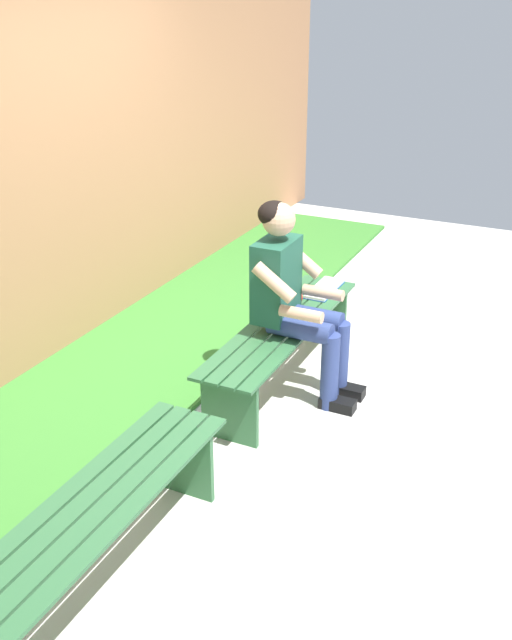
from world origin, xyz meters
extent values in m
cube|color=beige|center=(1.00, 1.00, -0.02)|extent=(10.00, 7.00, 0.04)
cube|color=#387A2D|center=(1.00, -1.31, 0.01)|extent=(9.00, 1.94, 0.03)
cube|color=#B27A51|center=(0.50, -1.69, 1.20)|extent=(9.50, 0.24, 2.40)
cube|color=#2D6038|center=(0.00, -0.15, 0.41)|extent=(1.71, 0.09, 0.02)
cube|color=#2D6038|center=(0.00, -0.05, 0.41)|extent=(1.71, 0.09, 0.02)
cube|color=#2D6038|center=(0.00, 0.05, 0.41)|extent=(1.71, 0.09, 0.02)
cube|color=#2D6038|center=(0.00, 0.15, 0.41)|extent=(1.71, 0.09, 0.02)
cube|color=#2D6038|center=(-0.73, 0.00, 0.20)|extent=(0.03, 0.35, 0.40)
cube|color=#2D6038|center=(0.73, 0.00, 0.20)|extent=(0.03, 0.35, 0.40)
cube|color=#2D6038|center=(2.00, -0.15, 0.41)|extent=(1.75, 0.09, 0.02)
cube|color=#2D6038|center=(2.00, -0.05, 0.41)|extent=(1.75, 0.09, 0.02)
cube|color=#2D6038|center=(2.00, 0.05, 0.41)|extent=(1.75, 0.09, 0.02)
cube|color=#2D6038|center=(2.00, 0.15, 0.41)|extent=(1.75, 0.09, 0.02)
cube|color=#2D6038|center=(1.25, 0.00, 0.20)|extent=(0.03, 0.35, 0.40)
cube|color=#1E513D|center=(0.06, -0.02, 0.74)|extent=(0.34, 0.20, 0.50)
sphere|color=tan|center=(0.06, -0.01, 1.12)|extent=(0.20, 0.20, 0.20)
ellipsoid|color=black|center=(0.06, -0.04, 1.15)|extent=(0.20, 0.19, 0.15)
cylinder|color=navy|center=(-0.03, 0.18, 0.49)|extent=(0.13, 0.40, 0.13)
cylinder|color=navy|center=(0.15, 0.18, 0.49)|extent=(0.13, 0.40, 0.13)
cylinder|color=navy|center=(-0.03, 0.38, 0.25)|extent=(0.11, 0.11, 0.49)
cube|color=black|center=(-0.03, 0.44, 0.04)|extent=(0.10, 0.22, 0.07)
cylinder|color=navy|center=(0.15, 0.38, 0.25)|extent=(0.11, 0.11, 0.49)
cube|color=black|center=(0.15, 0.44, 0.04)|extent=(0.10, 0.22, 0.07)
cylinder|color=tan|center=(-0.15, 0.06, 0.81)|extent=(0.08, 0.28, 0.23)
cylinder|color=tan|center=(-0.12, 0.22, 0.63)|extent=(0.07, 0.26, 0.07)
cylinder|color=tan|center=(0.27, 0.06, 0.81)|extent=(0.08, 0.28, 0.23)
cylinder|color=tan|center=(0.24, 0.22, 0.63)|extent=(0.07, 0.26, 0.07)
sphere|color=red|center=(-0.34, -0.05, 0.47)|extent=(0.09, 0.09, 0.09)
cube|color=white|center=(-0.74, 0.04, 0.44)|extent=(0.20, 0.15, 0.02)
cube|color=white|center=(-0.53, 0.04, 0.44)|extent=(0.20, 0.15, 0.02)
cube|color=#1E478C|center=(-0.63, 0.04, 0.43)|extent=(0.41, 0.16, 0.01)
camera|label=1|loc=(3.81, 1.64, 2.37)|focal=40.77mm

